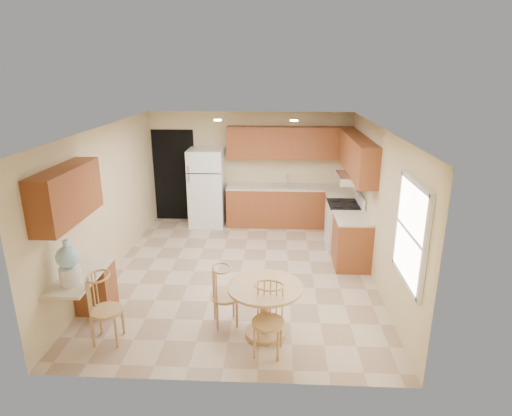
{
  "coord_description": "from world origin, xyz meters",
  "views": [
    {
      "loc": [
        0.6,
        -6.73,
        3.37
      ],
      "look_at": [
        0.25,
        0.3,
        1.09
      ],
      "focal_mm": 30.0,
      "sensor_mm": 36.0,
      "label": 1
    }
  ],
  "objects_px": {
    "chair_desk": "(102,306)",
    "water_crock": "(69,264)",
    "chair_table_b": "(268,318)",
    "dining_table": "(265,303)",
    "refrigerator": "(207,188)",
    "chair_table_a": "(224,293)",
    "stove": "(344,225)"
  },
  "relations": [
    {
      "from": "refrigerator",
      "to": "chair_desk",
      "type": "bearing_deg",
      "value": -97.53
    },
    {
      "from": "chair_desk",
      "to": "water_crock",
      "type": "relative_size",
      "value": 1.56
    },
    {
      "from": "chair_table_a",
      "to": "water_crock",
      "type": "height_order",
      "value": "water_crock"
    },
    {
      "from": "stove",
      "to": "chair_table_a",
      "type": "xyz_separation_m",
      "value": [
        -2.0,
        -2.83,
        0.05
      ]
    },
    {
      "from": "chair_table_b",
      "to": "chair_desk",
      "type": "xyz_separation_m",
      "value": [
        -2.07,
        0.15,
        0.01
      ]
    },
    {
      "from": "chair_table_a",
      "to": "chair_desk",
      "type": "bearing_deg",
      "value": -87.55
    },
    {
      "from": "dining_table",
      "to": "chair_table_b",
      "type": "bearing_deg",
      "value": -83.87
    },
    {
      "from": "refrigerator",
      "to": "chair_table_b",
      "type": "relative_size",
      "value": 1.89
    },
    {
      "from": "stove",
      "to": "chair_desk",
      "type": "distance_m",
      "value": 4.81
    },
    {
      "from": "stove",
      "to": "chair_table_b",
      "type": "bearing_deg",
      "value": -112.04
    },
    {
      "from": "dining_table",
      "to": "water_crock",
      "type": "distance_m",
      "value": 2.54
    },
    {
      "from": "chair_table_a",
      "to": "dining_table",
      "type": "bearing_deg",
      "value": 57.08
    },
    {
      "from": "dining_table",
      "to": "water_crock",
      "type": "xyz_separation_m",
      "value": [
        -2.47,
        -0.14,
        0.56
      ]
    },
    {
      "from": "chair_desk",
      "to": "chair_table_b",
      "type": "bearing_deg",
      "value": 82.15
    },
    {
      "from": "chair_table_b",
      "to": "chair_desk",
      "type": "distance_m",
      "value": 2.08
    },
    {
      "from": "chair_table_b",
      "to": "dining_table",
      "type": "bearing_deg",
      "value": -75.99
    },
    {
      "from": "chair_desk",
      "to": "water_crock",
      "type": "bearing_deg",
      "value": -115.3
    },
    {
      "from": "chair_table_b",
      "to": "chair_table_a",
      "type": "bearing_deg",
      "value": -38.72
    },
    {
      "from": "water_crock",
      "to": "chair_desk",
      "type": "bearing_deg",
      "value": -21.55
    },
    {
      "from": "dining_table",
      "to": "chair_table_b",
      "type": "xyz_separation_m",
      "value": [
        0.05,
        -0.47,
        0.08
      ]
    },
    {
      "from": "dining_table",
      "to": "chair_desk",
      "type": "distance_m",
      "value": 2.05
    },
    {
      "from": "dining_table",
      "to": "water_crock",
      "type": "height_order",
      "value": "water_crock"
    },
    {
      "from": "refrigerator",
      "to": "water_crock",
      "type": "height_order",
      "value": "refrigerator"
    },
    {
      "from": "refrigerator",
      "to": "chair_desk",
      "type": "height_order",
      "value": "refrigerator"
    },
    {
      "from": "dining_table",
      "to": "chair_table_a",
      "type": "xyz_separation_m",
      "value": [
        -0.55,
        0.17,
        0.04
      ]
    },
    {
      "from": "refrigerator",
      "to": "chair_desk",
      "type": "xyz_separation_m",
      "value": [
        -0.6,
        -4.54,
        -0.3
      ]
    },
    {
      "from": "chair_table_a",
      "to": "water_crock",
      "type": "bearing_deg",
      "value": -96.71
    },
    {
      "from": "stove",
      "to": "water_crock",
      "type": "relative_size",
      "value": 1.83
    },
    {
      "from": "stove",
      "to": "chair_desk",
      "type": "xyz_separation_m",
      "value": [
        -3.47,
        -3.32,
        0.1
      ]
    },
    {
      "from": "refrigerator",
      "to": "water_crock",
      "type": "xyz_separation_m",
      "value": [
        -1.05,
        -4.36,
        0.18
      ]
    },
    {
      "from": "chair_table_b",
      "to": "water_crock",
      "type": "distance_m",
      "value": 2.59
    },
    {
      "from": "chair_table_b",
      "to": "chair_desk",
      "type": "bearing_deg",
      "value": 3.78
    }
  ]
}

